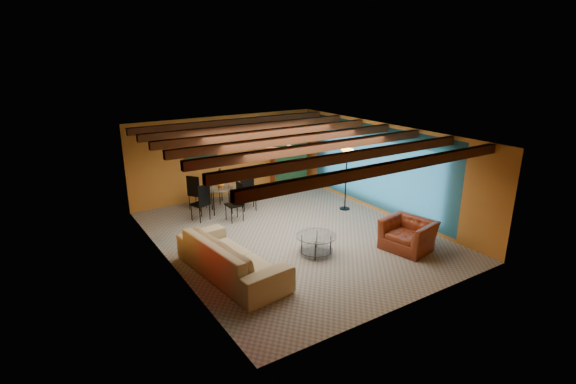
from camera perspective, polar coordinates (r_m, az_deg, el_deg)
room at (r=10.94m, az=0.25°, el=5.93°), size 6.52×8.01×2.71m
sofa at (r=9.52m, az=-7.47°, el=-8.44°), size 1.50×3.07×0.86m
armchair at (r=11.04m, az=15.54°, el=-5.45°), size 1.23×1.34×0.75m
coffee_table at (r=10.45m, az=3.73°, el=-6.93°), size 1.06×1.06×0.49m
dining_table at (r=13.16m, az=-8.79°, el=-0.34°), size 2.67×2.67×1.12m
armoire at (r=15.34m, az=-0.11°, el=4.19°), size 1.21×0.73×1.98m
floor_lamp at (r=13.25m, az=7.65°, el=1.64°), size 0.40×0.40×1.91m
ceiling_fan at (r=10.84m, az=0.57°, el=5.82°), size 1.50×1.50×0.44m
painting at (r=14.06m, az=-11.46°, el=5.31°), size 1.05×0.03×0.65m
potted_plant at (r=15.10m, az=-0.12°, el=8.81°), size 0.59×0.56×0.52m
vase at (r=12.97m, az=-8.93°, el=2.44°), size 0.23×0.23×0.21m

